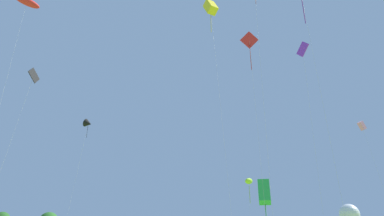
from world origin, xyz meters
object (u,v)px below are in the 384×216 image
kite_green_box (264,192)px  kite_black_diamond (33,77)px  kite_red_parafoil (27,2)px  kite_black_delta (88,124)px  kite_pink_box (362,126)px  kite_yellow_box (211,8)px  kite_lime_parafoil (249,181)px  kite_purple_diamond (303,51)px  kite_red_diamond (250,43)px

kite_green_box → kite_black_diamond: bearing=179.6°
kite_red_parafoil → kite_black_diamond: 10.48m
kite_black_delta → kite_pink_box: kite_black_delta is taller
kite_red_parafoil → kite_yellow_box: size_ratio=0.89×
kite_lime_parafoil → kite_pink_box: kite_pink_box is taller
kite_green_box → kite_black_diamond: size_ratio=0.35×
kite_purple_diamond → kite_black_diamond: size_ratio=1.07×
kite_pink_box → kite_green_box: size_ratio=2.40×
kite_purple_diamond → kite_black_delta: bearing=147.6°
kite_black_delta → kite_pink_box: 48.05m
kite_black_delta → kite_green_box: (27.36, -15.46, -13.85)m
kite_red_diamond → kite_lime_parafoil: bearing=81.0°
kite_red_parafoil → kite_green_box: kite_red_parafoil is taller
kite_lime_parafoil → kite_green_box: bearing=-96.7°
kite_lime_parafoil → kite_purple_diamond: 26.96m
kite_pink_box → kite_red_parafoil: bearing=-165.6°
kite_black_delta → kite_red_parafoil: bearing=-104.1°
kite_green_box → kite_black_diamond: 34.71m
kite_black_delta → kite_lime_parafoil: kite_black_delta is taller
kite_black_delta → kite_lime_parafoil: size_ratio=1.89×
kite_red_parafoil → kite_black_diamond: (1.07, 3.79, -9.72)m
kite_lime_parafoil → kite_black_delta: bearing=-174.8°
kite_black_delta → kite_purple_diamond: kite_purple_diamond is taller
kite_lime_parafoil → kite_red_diamond: bearing=-99.0°
kite_black_delta → kite_red_parafoil: 22.67m
kite_black_delta → kite_purple_diamond: size_ratio=0.84×
kite_lime_parafoil → kite_purple_diamond: size_ratio=0.45×
kite_black_delta → kite_purple_diamond: 38.69m
kite_green_box → kite_red_parafoil: bearing=-173.7°
kite_purple_diamond → kite_red_parafoil: kite_red_parafoil is taller
kite_black_delta → kite_lime_parafoil: bearing=5.2°
kite_black_delta → kite_red_diamond: size_ratio=0.79×
kite_red_parafoil → kite_lime_parafoil: bearing=32.4°
kite_red_parafoil → kite_green_box: (32.12, 3.56, -25.22)m
kite_red_parafoil → kite_yellow_box: bearing=8.3°
kite_purple_diamond → kite_green_box: kite_purple_diamond is taller
kite_black_delta → kite_yellow_box: (21.34, -15.24, 14.34)m
kite_purple_diamond → kite_red_diamond: 6.89m
kite_purple_diamond → kite_green_box: bearing=135.0°
kite_red_diamond → kite_yellow_box: size_ratio=0.75×
kite_lime_parafoil → kite_pink_box: size_ratio=0.58×
kite_pink_box → kite_red_parafoil: kite_red_parafoil is taller
kite_yellow_box → kite_green_box: kite_yellow_box is taller
kite_red_diamond → kite_yellow_box: (-4.61, 4.37, 9.35)m
kite_red_parafoil → kite_black_diamond: bearing=74.3°
kite_purple_diamond → kite_yellow_box: 16.62m
kite_lime_parafoil → kite_green_box: kite_lime_parafoil is taller
kite_yellow_box → kite_red_parafoil: bearing=-171.7°
kite_lime_parafoil → kite_yellow_box: bearing=-114.5°
kite_lime_parafoil → kite_pink_box: (18.22, -8.20, 8.13)m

